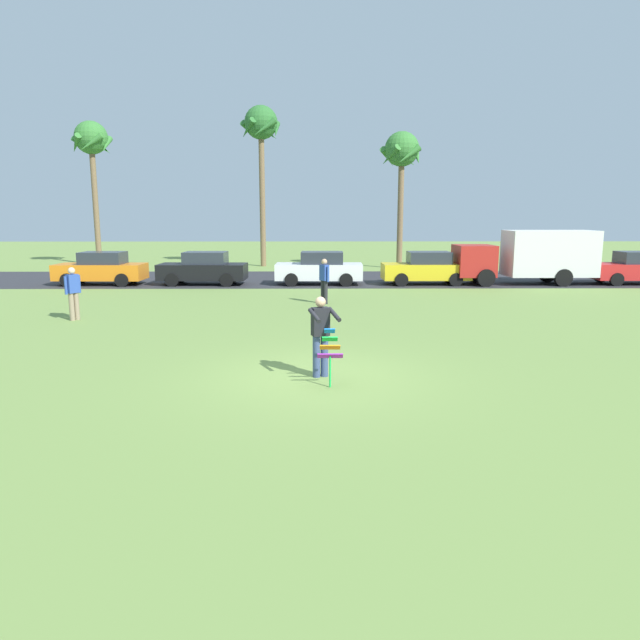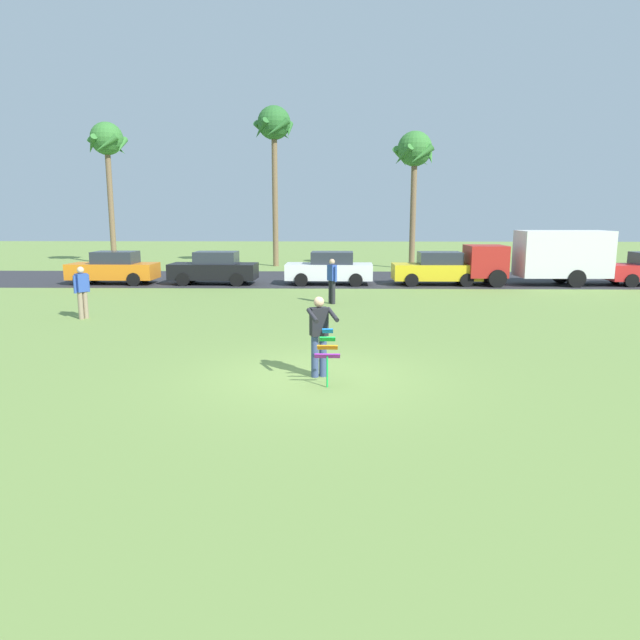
{
  "view_description": "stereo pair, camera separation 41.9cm",
  "coord_description": "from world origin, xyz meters",
  "px_view_note": "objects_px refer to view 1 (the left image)",
  "views": [
    {
      "loc": [
        -0.05,
        -12.05,
        3.46
      ],
      "look_at": [
        0.07,
        1.01,
        1.05
      ],
      "focal_mm": 32.71,
      "sensor_mm": 36.0,
      "label": 1
    },
    {
      "loc": [
        0.37,
        -12.04,
        3.46
      ],
      "look_at": [
        0.07,
        1.01,
        1.05
      ],
      "focal_mm": 32.71,
      "sensor_mm": 36.0,
      "label": 2
    }
  ],
  "objects_px": {
    "person_kite_flyer": "(321,333)",
    "parked_truck_red_cab": "(533,255)",
    "parked_car_white": "(320,269)",
    "parked_car_black": "(203,269)",
    "parked_car_orange": "(101,269)",
    "kite_held": "(330,349)",
    "palm_tree_right_near": "(261,131)",
    "parked_car_red": "(636,268)",
    "palm_tree_centre_far": "(402,155)",
    "person_walker_far": "(73,292)",
    "parked_car_yellow": "(426,269)",
    "palm_tree_left_near": "(91,144)",
    "person_walker_near": "(324,280)"
  },
  "relations": [
    {
      "from": "person_kite_flyer",
      "to": "parked_car_orange",
      "type": "distance_m",
      "value": 19.41
    },
    {
      "from": "parked_car_red",
      "to": "person_walker_far",
      "type": "bearing_deg",
      "value": -158.03
    },
    {
      "from": "parked_car_black",
      "to": "kite_held",
      "type": "bearing_deg",
      "value": -71.32
    },
    {
      "from": "palm_tree_right_near",
      "to": "parked_car_red",
      "type": "bearing_deg",
      "value": -27.72
    },
    {
      "from": "kite_held",
      "to": "palm_tree_left_near",
      "type": "distance_m",
      "value": 32.09
    },
    {
      "from": "parked_car_black",
      "to": "parked_car_yellow",
      "type": "height_order",
      "value": "same"
    },
    {
      "from": "kite_held",
      "to": "parked_car_red",
      "type": "height_order",
      "value": "parked_car_red"
    },
    {
      "from": "person_kite_flyer",
      "to": "palm_tree_left_near",
      "type": "xyz_separation_m",
      "value": [
        -14.51,
        27.06,
        6.85
      ]
    },
    {
      "from": "parked_truck_red_cab",
      "to": "parked_car_red",
      "type": "distance_m",
      "value": 5.19
    },
    {
      "from": "parked_car_white",
      "to": "person_kite_flyer",
      "type": "bearing_deg",
      "value": -90.42
    },
    {
      "from": "parked_car_white",
      "to": "person_walker_near",
      "type": "xyz_separation_m",
      "value": [
        0.12,
        -6.11,
        0.16
      ]
    },
    {
      "from": "parked_car_black",
      "to": "person_kite_flyer",
      "type": "bearing_deg",
      "value": -71.26
    },
    {
      "from": "person_kite_flyer",
      "to": "parked_car_white",
      "type": "relative_size",
      "value": 0.41
    },
    {
      "from": "person_walker_near",
      "to": "person_walker_far",
      "type": "relative_size",
      "value": 1.0
    },
    {
      "from": "kite_held",
      "to": "parked_car_orange",
      "type": "relative_size",
      "value": 0.26
    },
    {
      "from": "palm_tree_centre_far",
      "to": "parked_car_yellow",
      "type": "bearing_deg",
      "value": -89.2
    },
    {
      "from": "person_kite_flyer",
      "to": "palm_tree_centre_far",
      "type": "distance_m",
      "value": 25.95
    },
    {
      "from": "parked_car_black",
      "to": "parked_car_red",
      "type": "xyz_separation_m",
      "value": [
        21.2,
        0.0,
        0.0
      ]
    },
    {
      "from": "parked_car_yellow",
      "to": "person_walker_far",
      "type": "height_order",
      "value": "person_walker_far"
    },
    {
      "from": "palm_tree_centre_far",
      "to": "person_kite_flyer",
      "type": "bearing_deg",
      "value": -101.92
    },
    {
      "from": "person_kite_flyer",
      "to": "kite_held",
      "type": "height_order",
      "value": "person_kite_flyer"
    },
    {
      "from": "person_kite_flyer",
      "to": "palm_tree_left_near",
      "type": "bearing_deg",
      "value": 118.2
    },
    {
      "from": "palm_tree_right_near",
      "to": "person_walker_near",
      "type": "height_order",
      "value": "palm_tree_right_near"
    },
    {
      "from": "parked_car_black",
      "to": "parked_car_red",
      "type": "relative_size",
      "value": 1.01
    },
    {
      "from": "parked_car_red",
      "to": "person_walker_far",
      "type": "height_order",
      "value": "person_walker_far"
    },
    {
      "from": "parked_car_orange",
      "to": "kite_held",
      "type": "bearing_deg",
      "value": -57.73
    },
    {
      "from": "parked_car_orange",
      "to": "palm_tree_centre_far",
      "type": "xyz_separation_m",
      "value": [
        15.72,
        8.38,
        6.16
      ]
    },
    {
      "from": "kite_held",
      "to": "palm_tree_right_near",
      "type": "relative_size",
      "value": 0.11
    },
    {
      "from": "palm_tree_centre_far",
      "to": "person_walker_far",
      "type": "relative_size",
      "value": 4.82
    },
    {
      "from": "person_kite_flyer",
      "to": "parked_car_orange",
      "type": "relative_size",
      "value": 0.41
    },
    {
      "from": "parked_car_black",
      "to": "parked_car_yellow",
      "type": "xyz_separation_m",
      "value": [
        10.87,
        0.0,
        0.0
      ]
    },
    {
      "from": "palm_tree_left_near",
      "to": "palm_tree_centre_far",
      "type": "relative_size",
      "value": 1.11
    },
    {
      "from": "person_kite_flyer",
      "to": "parked_truck_red_cab",
      "type": "bearing_deg",
      "value": 57.24
    },
    {
      "from": "person_walker_near",
      "to": "kite_held",
      "type": "bearing_deg",
      "value": -90.34
    },
    {
      "from": "parked_car_white",
      "to": "parked_car_red",
      "type": "height_order",
      "value": "same"
    },
    {
      "from": "person_walker_far",
      "to": "palm_tree_centre_far",
      "type": "bearing_deg",
      "value": 53.64
    },
    {
      "from": "parked_truck_red_cab",
      "to": "person_walker_far",
      "type": "distance_m",
      "value": 20.8
    },
    {
      "from": "parked_car_white",
      "to": "parked_car_black",
      "type": "bearing_deg",
      "value": -180.0
    },
    {
      "from": "kite_held",
      "to": "palm_tree_centre_far",
      "type": "height_order",
      "value": "palm_tree_centre_far"
    },
    {
      "from": "parked_car_black",
      "to": "palm_tree_left_near",
      "type": "xyz_separation_m",
      "value": [
        -8.97,
        10.73,
        7.02
      ]
    },
    {
      "from": "kite_held",
      "to": "parked_car_red",
      "type": "distance_m",
      "value": 22.93
    },
    {
      "from": "parked_car_black",
      "to": "palm_tree_centre_far",
      "type": "xyz_separation_m",
      "value": [
        10.76,
        8.38,
        6.16
      ]
    },
    {
      "from": "palm_tree_left_near",
      "to": "palm_tree_centre_far",
      "type": "bearing_deg",
      "value": -6.79
    },
    {
      "from": "parked_car_red",
      "to": "parked_car_black",
      "type": "bearing_deg",
      "value": -180.0
    },
    {
      "from": "parked_car_white",
      "to": "parked_car_orange",
      "type": "bearing_deg",
      "value": 180.0
    },
    {
      "from": "palm_tree_left_near",
      "to": "palm_tree_right_near",
      "type": "distance_m",
      "value": 11.06
    },
    {
      "from": "parked_car_orange",
      "to": "person_walker_far",
      "type": "bearing_deg",
      "value": -75.17
    },
    {
      "from": "palm_tree_right_near",
      "to": "kite_held",
      "type": "bearing_deg",
      "value": -82.24
    },
    {
      "from": "person_walker_far",
      "to": "parked_car_red",
      "type": "bearing_deg",
      "value": 21.97
    },
    {
      "from": "palm_tree_left_near",
      "to": "parked_truck_red_cab",
      "type": "bearing_deg",
      "value": -23.23
    }
  ]
}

